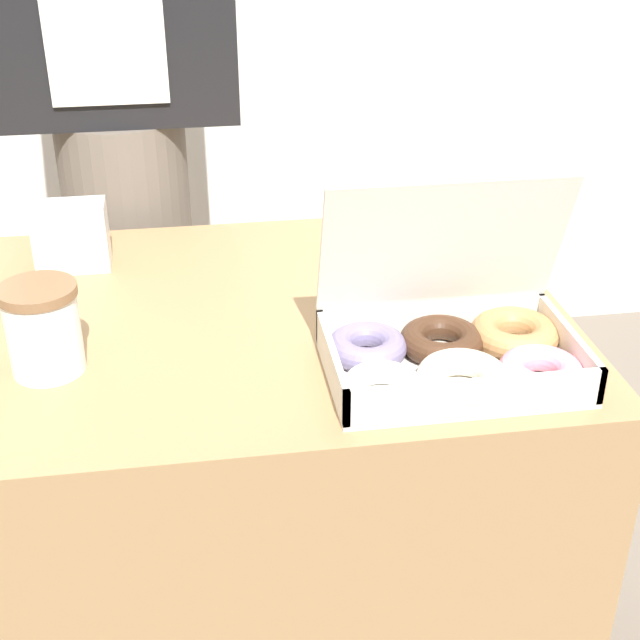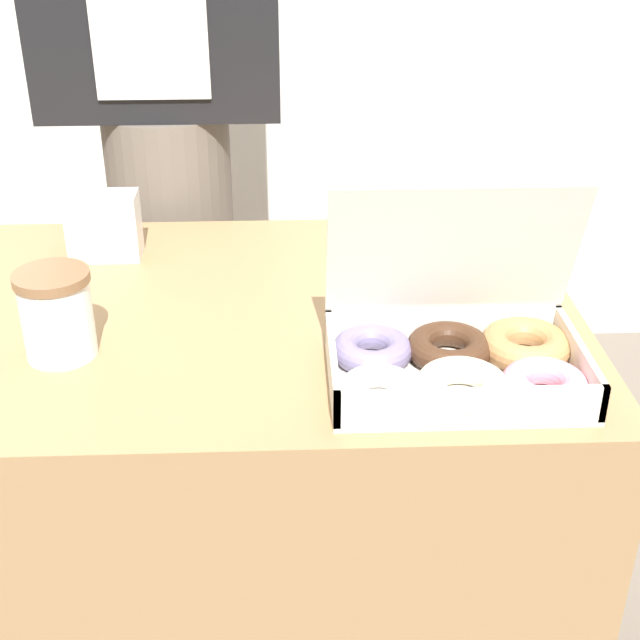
{
  "view_description": "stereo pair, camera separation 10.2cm",
  "coord_description": "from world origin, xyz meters",
  "px_view_note": "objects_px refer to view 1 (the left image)",
  "views": [
    {
      "loc": [
        0.01,
        -1.09,
        1.32
      ],
      "look_at": [
        0.15,
        -0.2,
        0.84
      ],
      "focal_mm": 50.0,
      "sensor_mm": 36.0,
      "label": 1
    },
    {
      "loc": [
        0.11,
        -1.1,
        1.32
      ],
      "look_at": [
        0.15,
        -0.2,
        0.84
      ],
      "focal_mm": 50.0,
      "sensor_mm": 36.0,
      "label": 2
    }
  ],
  "objects_px": {
    "donut_box": "(455,346)",
    "napkin_holder": "(71,236)",
    "person_customer": "(117,108)",
    "coffee_cup": "(43,329)"
  },
  "relations": [
    {
      "from": "donut_box",
      "to": "napkin_holder",
      "type": "xyz_separation_m",
      "value": [
        -0.48,
        0.38,
        0.02
      ]
    },
    {
      "from": "napkin_holder",
      "to": "person_customer",
      "type": "relative_size",
      "value": 0.06
    },
    {
      "from": "coffee_cup",
      "to": "person_customer",
      "type": "relative_size",
      "value": 0.07
    },
    {
      "from": "person_customer",
      "to": "donut_box",
      "type": "bearing_deg",
      "value": -58.52
    },
    {
      "from": "napkin_holder",
      "to": "person_customer",
      "type": "xyz_separation_m",
      "value": [
        0.07,
        0.3,
        0.11
      ]
    },
    {
      "from": "coffee_cup",
      "to": "napkin_holder",
      "type": "distance_m",
      "value": 0.3
    },
    {
      "from": "person_customer",
      "to": "napkin_holder",
      "type": "bearing_deg",
      "value": -102.32
    },
    {
      "from": "donut_box",
      "to": "person_customer",
      "type": "xyz_separation_m",
      "value": [
        -0.42,
        0.68,
        0.13
      ]
    },
    {
      "from": "donut_box",
      "to": "person_customer",
      "type": "relative_size",
      "value": 0.2
    },
    {
      "from": "donut_box",
      "to": "coffee_cup",
      "type": "height_order",
      "value": "donut_box"
    }
  ]
}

